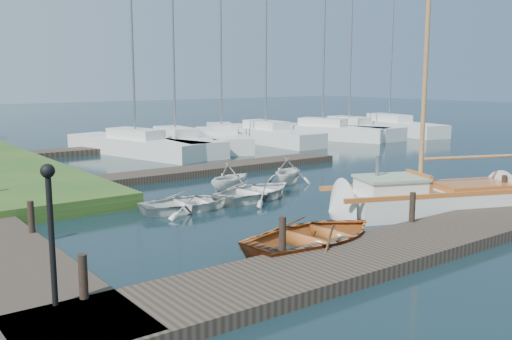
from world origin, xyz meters
TOP-DOWN VIEW (x-y plane):
  - ground at (0.00, 0.00)m, footprint 160.00×160.00m
  - near_dock at (0.00, -6.00)m, footprint 18.00×2.20m
  - far_dock at (2.00, 6.50)m, footprint 14.00×1.60m
  - pontoon at (10.00, 16.00)m, footprint 30.00×1.60m
  - mooring_post_0 at (-7.50, -5.00)m, footprint 0.16×0.16m
  - mooring_post_1 at (-3.00, -5.00)m, footprint 0.16×0.16m
  - mooring_post_2 at (1.50, -5.00)m, footprint 0.16×0.16m
  - mooring_post_3 at (6.00, -5.00)m, footprint 0.16×0.16m
  - mooring_post_4 at (-7.00, 0.00)m, footprint 0.16×0.16m
  - lamp_post at (-8.00, -5.00)m, footprint 0.24×0.24m
  - sailboat at (3.80, -3.87)m, footprint 7.37×4.48m
  - dinghy at (-1.53, -4.52)m, footprint 4.15×3.09m
  - tender_a at (-1.98, 0.89)m, footprint 3.37×2.59m
  - tender_b at (0.90, 2.81)m, footprint 2.61×2.41m
  - tender_c at (0.74, 1.00)m, footprint 3.78×3.02m
  - tender_d at (3.47, 2.54)m, footprint 2.85×2.77m
  - marina_boat_1 at (2.27, 13.89)m, footprint 4.50×9.61m
  - marina_boat_2 at (4.48, 13.49)m, footprint 2.56×8.08m
  - marina_boat_3 at (7.83, 13.92)m, footprint 5.37×8.45m
  - marina_boat_4 at (11.40, 14.24)m, footprint 2.22×9.12m
  - marina_boat_5 at (15.93, 13.80)m, footprint 5.36×9.06m
  - marina_boat_6 at (18.34, 13.67)m, footprint 2.23×8.43m
  - marina_boat_7 at (22.80, 13.86)m, footprint 3.86×10.47m

SIDE VIEW (x-z plane):
  - ground at x=0.00m, z-range 0.00..0.00m
  - near_dock at x=0.00m, z-range 0.00..0.30m
  - far_dock at x=2.00m, z-range 0.00..0.30m
  - pontoon at x=10.00m, z-range 0.00..0.30m
  - tender_a at x=-1.98m, z-range 0.00..0.65m
  - sailboat at x=3.80m, z-range -4.57..5.26m
  - tender_c at x=0.74m, z-range 0.00..0.70m
  - dinghy at x=-1.53m, z-range 0.00..0.82m
  - marina_boat_6 at x=18.34m, z-range -4.22..5.34m
  - marina_boat_4 at x=11.40m, z-range -4.81..5.94m
  - marina_boat_1 at x=2.27m, z-range -4.97..6.10m
  - marina_boat_5 at x=15.93m, z-range -4.98..6.12m
  - tender_b at x=0.90m, z-range 0.00..1.14m
  - marina_boat_7 at x=22.80m, z-range -5.69..6.84m
  - tender_d at x=3.47m, z-range 0.00..1.15m
  - marina_boat_3 at x=7.83m, z-range -5.24..6.39m
  - marina_boat_2 at x=4.48m, z-range -5.31..6.46m
  - mooring_post_0 at x=-7.50m, z-range 0.30..1.10m
  - mooring_post_1 at x=-3.00m, z-range 0.30..1.10m
  - mooring_post_2 at x=1.50m, z-range 0.30..1.10m
  - mooring_post_3 at x=6.00m, z-range 0.30..1.10m
  - mooring_post_4 at x=-7.00m, z-range 0.30..1.10m
  - lamp_post at x=-8.00m, z-range 0.65..3.09m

